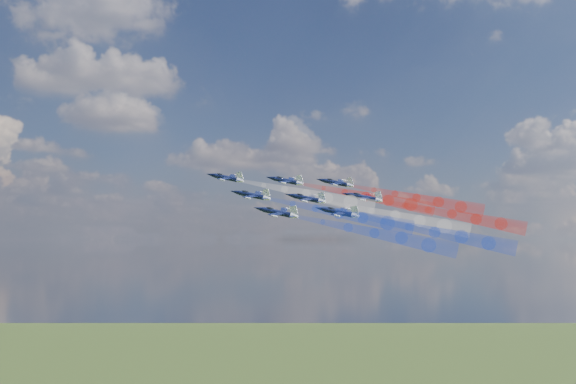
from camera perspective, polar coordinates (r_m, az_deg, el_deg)
name	(u,v)px	position (r m, az deg, el deg)	size (l,w,h in m)	color
jet_lead	(226,178)	(163.72, -5.37, 1.24)	(8.40, 10.51, 2.80)	black
trail_lead	(306,193)	(156.04, 1.58, -0.13)	(3.50, 33.05, 3.50)	white
jet_inner_left	(252,195)	(152.26, -3.15, -0.28)	(8.40, 10.51, 2.80)	black
trail_inner_left	(339,213)	(145.55, 4.43, -1.83)	(3.50, 33.05, 3.50)	#1737CB
jet_inner_right	(286,181)	(167.26, -0.17, 0.98)	(8.40, 10.51, 2.80)	black
trail_inner_right	(366,196)	(161.39, 6.79, -0.36)	(3.50, 33.05, 3.50)	red
jet_outer_left	(278,212)	(139.32, -0.91, -1.79)	(8.40, 10.51, 2.80)	black
trail_outer_left	(374,233)	(133.64, 7.49, -3.53)	(3.50, 33.05, 3.50)	#1737CB
jet_center_third	(307,198)	(154.28, 1.64, -0.55)	(8.40, 10.51, 2.80)	black
trail_center_third	(395,216)	(149.26, 9.27, -2.06)	(3.50, 33.05, 3.50)	white
jet_outer_right	(336,183)	(172.16, 4.20, 0.80)	(8.40, 10.51, 2.80)	black
trail_outer_right	(416,198)	(167.82, 11.07, -0.50)	(3.50, 33.05, 3.50)	red
jet_rear_left	(339,212)	(145.06, 4.41, -1.77)	(8.40, 10.51, 2.80)	black
trail_rear_left	(435,232)	(141.21, 12.60, -3.39)	(3.50, 33.05, 3.50)	#1737CB
jet_rear_right	(364,197)	(159.97, 6.57, -0.47)	(8.40, 10.51, 2.80)	black
trail_rear_right	(452,214)	(156.67, 14.01, -1.90)	(3.50, 33.05, 3.50)	red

